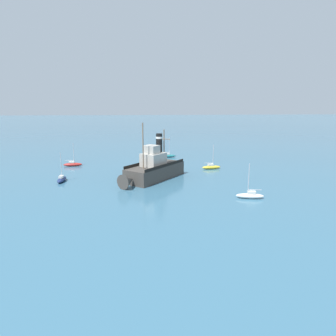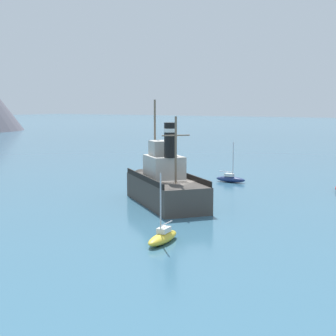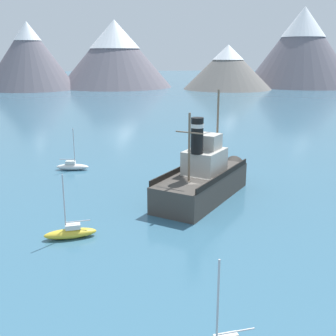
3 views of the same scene
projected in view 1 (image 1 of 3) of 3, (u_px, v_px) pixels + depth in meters
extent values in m
plane|color=#38667F|center=(158.00, 176.00, 54.12)|extent=(600.00, 600.00, 0.00)
cube|color=#423D38|center=(155.00, 172.00, 52.16)|extent=(10.98, 12.09, 2.40)
cone|color=#423D38|center=(128.00, 181.00, 46.31)|extent=(3.34, 3.35, 2.35)
cube|color=#B2ADA3|center=(153.00, 159.00, 51.27)|extent=(4.85, 5.00, 2.20)
cube|color=#B2ADA3|center=(152.00, 149.00, 50.48)|extent=(2.97, 2.94, 1.40)
cylinder|color=black|center=(159.00, 143.00, 52.08)|extent=(1.10, 1.10, 3.20)
cylinder|color=silver|center=(159.00, 138.00, 51.89)|extent=(1.16, 1.16, 0.35)
cylinder|color=#75604C|center=(143.00, 146.00, 48.44)|extent=(0.20, 0.20, 7.50)
cylinder|color=#75604C|center=(164.00, 146.00, 53.47)|extent=(0.20, 0.20, 6.00)
cylinder|color=#75604C|center=(164.00, 139.00, 53.19)|extent=(2.09, 1.73, 0.12)
cube|color=black|center=(166.00, 165.00, 50.68)|extent=(7.28, 8.93, 0.50)
cube|color=black|center=(145.00, 162.00, 53.03)|extent=(7.28, 8.93, 0.50)
ellipsoid|color=#B22823|center=(73.00, 164.00, 62.83)|extent=(3.88, 1.43, 0.70)
cube|color=silver|center=(72.00, 162.00, 62.68)|extent=(1.15, 0.73, 0.36)
cylinder|color=#B7B7BC|center=(74.00, 153.00, 62.36)|extent=(0.10, 0.10, 4.20)
cylinder|color=#B7B7BC|center=(70.00, 160.00, 62.53)|extent=(1.80, 0.24, 0.08)
ellipsoid|color=gold|center=(211.00, 167.00, 60.12)|extent=(3.89, 1.49, 0.70)
cube|color=silver|center=(211.00, 165.00, 59.97)|extent=(1.16, 0.75, 0.36)
cylinder|color=#B7B7BC|center=(213.00, 155.00, 59.67)|extent=(0.10, 0.10, 4.20)
cylinder|color=#B7B7BC|center=(209.00, 163.00, 59.82)|extent=(1.80, 0.27, 0.08)
ellipsoid|color=#23757A|center=(168.00, 156.00, 73.18)|extent=(3.89, 1.45, 0.70)
cube|color=silver|center=(167.00, 154.00, 73.03)|extent=(1.16, 0.74, 0.36)
cylinder|color=#B7B7BC|center=(169.00, 146.00, 72.71)|extent=(0.10, 0.10, 4.20)
cylinder|color=#B7B7BC|center=(166.00, 152.00, 72.88)|extent=(1.80, 0.25, 0.08)
ellipsoid|color=white|center=(250.00, 196.00, 41.46)|extent=(3.94, 1.80, 0.70)
cube|color=silver|center=(252.00, 192.00, 41.33)|extent=(1.20, 0.84, 0.36)
cylinder|color=#B7B7BC|center=(249.00, 179.00, 40.98)|extent=(0.10, 0.10, 4.20)
cylinder|color=#B7B7BC|center=(255.00, 190.00, 41.22)|extent=(1.78, 0.42, 0.08)
ellipsoid|color=navy|center=(62.00, 179.00, 50.40)|extent=(1.18, 3.82, 0.70)
cube|color=silver|center=(61.00, 177.00, 50.10)|extent=(0.66, 1.11, 0.36)
cylinder|color=#B7B7BC|center=(61.00, 165.00, 50.18)|extent=(0.10, 0.10, 4.20)
cylinder|color=#B7B7BC|center=(60.00, 175.00, 49.63)|extent=(0.12, 1.80, 0.08)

